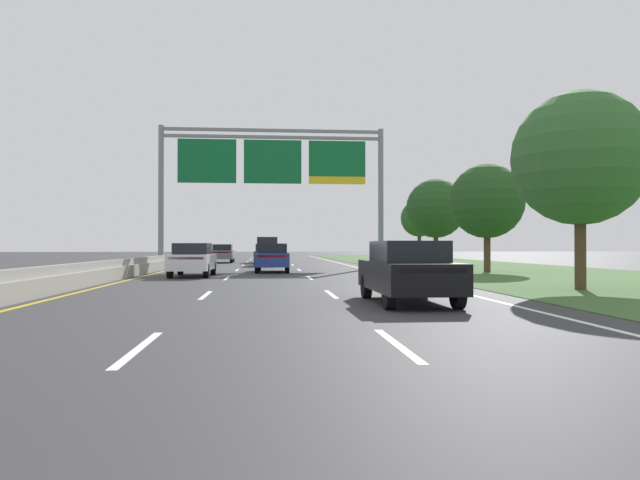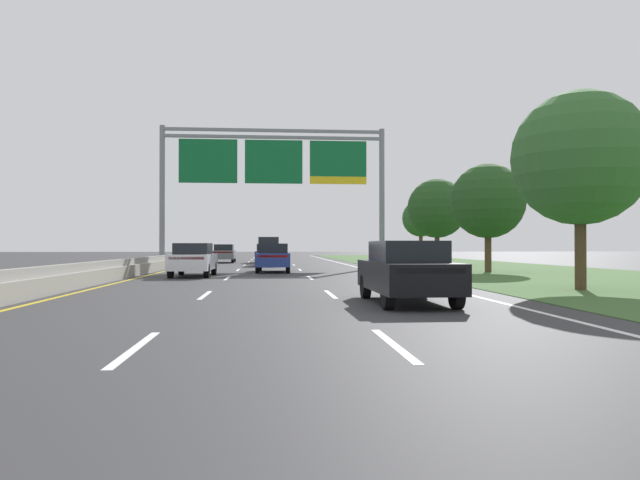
# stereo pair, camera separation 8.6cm
# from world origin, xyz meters

# --- Properties ---
(ground_plane) EXTENTS (220.00, 220.00, 0.00)m
(ground_plane) POSITION_xyz_m (0.00, 35.00, 0.00)
(ground_plane) COLOR #333335
(lane_striping) EXTENTS (11.96, 106.00, 0.01)m
(lane_striping) POSITION_xyz_m (0.00, 34.54, 0.00)
(lane_striping) COLOR white
(lane_striping) RESTS_ON ground
(grass_verge_right) EXTENTS (14.00, 110.00, 0.02)m
(grass_verge_right) POSITION_xyz_m (13.95, 35.00, 0.01)
(grass_verge_right) COLOR #3D602D
(grass_verge_right) RESTS_ON ground
(median_barrier_concrete) EXTENTS (0.60, 110.00, 0.85)m
(median_barrier_concrete) POSITION_xyz_m (-6.60, 35.00, 0.35)
(median_barrier_concrete) COLOR #99968E
(median_barrier_concrete) RESTS_ON ground
(overhead_sign_gantry) EXTENTS (15.06, 0.42, 9.42)m
(overhead_sign_gantry) POSITION_xyz_m (0.30, 41.57, 6.67)
(overhead_sign_gantry) COLOR gray
(overhead_sign_gantry) RESTS_ON ground
(pickup_truck_silver) EXTENTS (2.11, 5.44, 2.20)m
(pickup_truck_silver) POSITION_xyz_m (-0.07, 52.36, 1.07)
(pickup_truck_silver) COLOR #B2B5BA
(pickup_truck_silver) RESTS_ON ground
(car_grey_left_lane_sedan) EXTENTS (1.85, 4.41, 1.57)m
(car_grey_left_lane_sedan) POSITION_xyz_m (-3.87, 53.27, 0.82)
(car_grey_left_lane_sedan) COLOR slate
(car_grey_left_lane_sedan) RESTS_ON ground
(car_navy_centre_lane_sedan) EXTENTS (1.88, 4.43, 1.57)m
(car_navy_centre_lane_sedan) POSITION_xyz_m (-0.05, 44.64, 0.82)
(car_navy_centre_lane_sedan) COLOR #161E47
(car_navy_centre_lane_sedan) RESTS_ON ground
(car_blue_centre_lane_sedan) EXTENTS (1.92, 4.44, 1.57)m
(car_blue_centre_lane_sedan) POSITION_xyz_m (0.24, 34.70, 0.82)
(car_blue_centre_lane_sedan) COLOR navy
(car_blue_centre_lane_sedan) RESTS_ON ground
(car_black_right_lane_sedan) EXTENTS (1.85, 4.41, 1.57)m
(car_black_right_lane_sedan) POSITION_xyz_m (3.49, 16.62, 0.82)
(car_black_right_lane_sedan) COLOR black
(car_black_right_lane_sedan) RESTS_ON ground
(car_white_left_lane_sedan) EXTENTS (1.87, 4.42, 1.57)m
(car_white_left_lane_sedan) POSITION_xyz_m (-3.56, 30.29, 0.82)
(car_white_left_lane_sedan) COLOR silver
(car_white_left_lane_sedan) RESTS_ON ground
(roadside_tree_near) EXTENTS (4.39, 4.39, 6.51)m
(roadside_tree_near) POSITION_xyz_m (10.13, 20.40, 4.30)
(roadside_tree_near) COLOR #4C3823
(roadside_tree_near) RESTS_ON ground
(roadside_tree_mid) EXTENTS (4.06, 4.06, 5.92)m
(roadside_tree_mid) POSITION_xyz_m (11.87, 33.18, 3.87)
(roadside_tree_mid) COLOR #4C3823
(roadside_tree_mid) RESTS_ON ground
(roadside_tree_far) EXTENTS (4.45, 4.45, 6.48)m
(roadside_tree_far) POSITION_xyz_m (12.58, 45.45, 4.25)
(roadside_tree_far) COLOR #4C3823
(roadside_tree_far) RESTS_ON ground
(roadside_tree_distant) EXTENTS (3.63, 3.63, 5.97)m
(roadside_tree_distant) POSITION_xyz_m (14.79, 58.76, 4.13)
(roadside_tree_distant) COLOR #4C3823
(roadside_tree_distant) RESTS_ON ground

